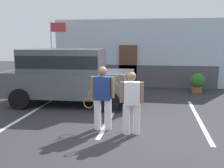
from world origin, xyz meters
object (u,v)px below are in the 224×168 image
tennis_player_woman (131,102)px  parked_suv (68,74)px  potted_plant_by_porch (197,82)px  flag_pole (55,42)px  tennis_player_man (102,97)px

tennis_player_woman → parked_suv: bearing=-53.7°
potted_plant_by_porch → flag_pole: 7.13m
potted_plant_by_porch → flag_pole: flag_pole is taller
parked_suv → tennis_player_man: bearing=-56.7°
parked_suv → tennis_player_woman: size_ratio=2.92×
parked_suv → flag_pole: bearing=115.7°
flag_pole → potted_plant_by_porch: bearing=-3.2°
flag_pole → tennis_player_man: bearing=-58.6°
tennis_player_woman → potted_plant_by_porch: 6.29m
potted_plant_by_porch → flag_pole: (-6.90, 0.39, 1.74)m
parked_suv → potted_plant_by_porch: 5.95m
tennis_player_woman → flag_pole: 7.70m
parked_suv → tennis_player_man: size_ratio=2.75×
parked_suv → flag_pole: 4.00m
tennis_player_woman → tennis_player_man: bearing=-22.5°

